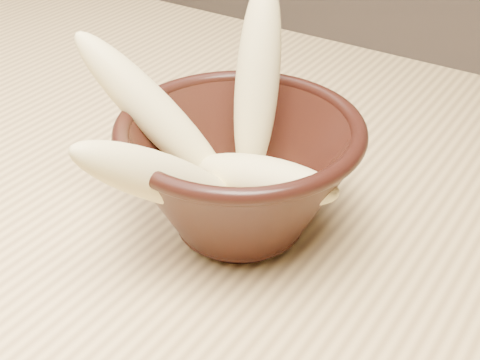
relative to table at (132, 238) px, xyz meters
name	(u,v)px	position (x,y,z in m)	size (l,w,h in m)	color
table	(132,238)	(0.00, 0.00, 0.00)	(1.20, 0.80, 0.75)	#E2C07C
bowl	(240,170)	(0.14, -0.01, 0.14)	(0.19, 0.19, 0.10)	black
milk_puddle	(240,197)	(0.14, -0.01, 0.11)	(0.11, 0.11, 0.01)	#F6F1C6
banana_upright	(257,81)	(0.13, 0.03, 0.19)	(0.04, 0.04, 0.16)	#F0D88E
banana_left	(154,113)	(0.07, -0.03, 0.18)	(0.04, 0.04, 0.17)	#F0D88E
banana_across	(263,179)	(0.17, -0.02, 0.14)	(0.04, 0.04, 0.12)	#F0D88E
banana_front	(162,178)	(0.12, -0.09, 0.16)	(0.04, 0.04, 0.16)	#F0D88E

